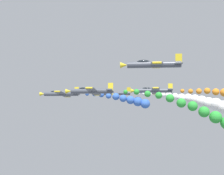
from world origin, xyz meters
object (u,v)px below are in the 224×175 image
airplane_lead (60,94)px  airplane_left_outer (153,90)px  airplane_right_outer (153,64)px  airplane_left_inner (91,91)px  airplane_right_inner (114,93)px

airplane_lead → airplane_left_outer: 23.85m
airplane_right_outer → airplane_left_outer: bearing=-0.4°
airplane_left_inner → airplane_left_outer: airplane_left_outer is taller
airplane_left_inner → airplane_left_outer: 18.19m
airplane_right_inner → airplane_right_outer: 39.60m
airplane_left_outer → airplane_right_outer: airplane_right_outer is taller
airplane_left_outer → airplane_right_inner: bearing=41.0°
airplane_lead → airplane_left_inner: 16.05m
airplane_left_inner → airplane_right_inner: size_ratio=1.00×
airplane_lead → airplane_right_outer: airplane_right_outer is taller
airplane_right_outer → airplane_lead: bearing=43.9°
airplane_left_inner → airplane_left_outer: size_ratio=1.00×
airplane_left_inner → airplane_right_outer: size_ratio=1.00×
airplane_right_inner → airplane_left_outer: airplane_left_outer is taller
airplane_lead → airplane_left_inner: bearing=-139.2°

